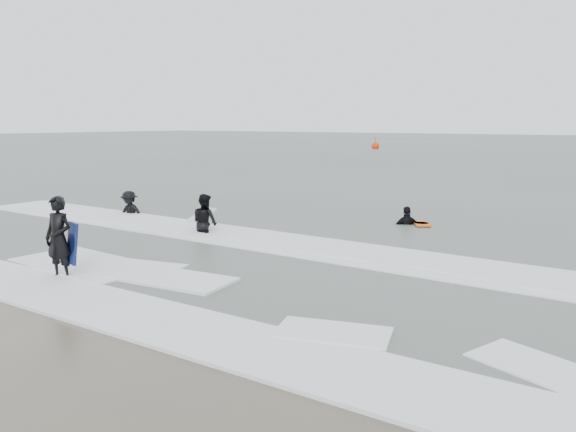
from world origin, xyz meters
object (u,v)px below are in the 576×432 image
Objects in this scene: surfer_centre at (61,279)px; surfer_right_near at (407,226)px; surfer_breaker at (130,215)px; buoy at (375,146)px; surfer_wading at (205,234)px.

surfer_centre is 1.07× the size of surfer_right_near.
surfer_centre is 9.01m from surfer_breaker.
surfer_centre is 11.62m from surfer_right_near.
buoy is (-25.24, 50.29, 0.42)m from surfer_right_near.
buoy is at bearing 98.04° from surfer_centre.
surfer_wading is 1.02× the size of surfer_right_near.
surfer_wading reaches higher than surfer_breaker.
surfer_breaker is 1.10× the size of buoy.
surfer_right_near is at bearing 58.79° from surfer_centre.
surfer_breaker is at bearing 118.95° from surfer_centre.
surfer_centre reaches higher than surfer_right_near.
surfer_breaker is 0.99× the size of surfer_right_near.
buoy reaches higher than surfer_right_near.
surfer_right_near is at bearing -63.35° from buoy.
surfer_right_near is 1.11× the size of buoy.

